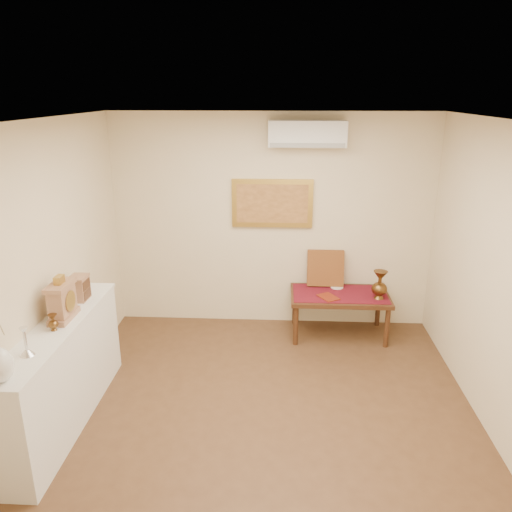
# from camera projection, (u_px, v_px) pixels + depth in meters

# --- Properties ---
(floor) EXTENTS (4.50, 4.50, 0.00)m
(floor) POSITION_uv_depth(u_px,v_px,m) (265.00, 427.00, 4.56)
(floor) COLOR brown
(floor) RESTS_ON ground
(ceiling) EXTENTS (4.50, 4.50, 0.00)m
(ceiling) POSITION_uv_depth(u_px,v_px,m) (267.00, 122.00, 3.71)
(ceiling) COLOR white
(ceiling) RESTS_ON ground
(wall_back) EXTENTS (4.00, 0.02, 2.70)m
(wall_back) POSITION_uv_depth(u_px,v_px,m) (272.00, 222.00, 6.27)
(wall_back) COLOR beige
(wall_back) RESTS_ON ground
(wall_front) EXTENTS (4.00, 0.02, 2.70)m
(wall_front) POSITION_uv_depth(u_px,v_px,m) (246.00, 502.00, 2.00)
(wall_front) COLOR beige
(wall_front) RESTS_ON ground
(wall_left) EXTENTS (0.02, 4.50, 2.70)m
(wall_left) POSITION_uv_depth(u_px,v_px,m) (31.00, 285.00, 4.24)
(wall_left) COLOR beige
(wall_left) RESTS_ON ground
(candlestick) EXTENTS (0.11, 0.11, 0.24)m
(candlestick) POSITION_uv_depth(u_px,v_px,m) (25.00, 341.00, 3.82)
(candlestick) COLOR silver
(candlestick) RESTS_ON display_ledge
(brass_urn_small) EXTENTS (0.09, 0.09, 0.19)m
(brass_urn_small) POSITION_uv_depth(u_px,v_px,m) (53.00, 320.00, 4.22)
(brass_urn_small) COLOR brown
(brass_urn_small) RESTS_ON display_ledge
(table_cloth) EXTENTS (1.14, 0.59, 0.01)m
(table_cloth) POSITION_uv_depth(u_px,v_px,m) (340.00, 294.00, 6.12)
(table_cloth) COLOR maroon
(table_cloth) RESTS_ON low_table
(brass_urn_tall) EXTENTS (0.19, 0.19, 0.42)m
(brass_urn_tall) POSITION_uv_depth(u_px,v_px,m) (380.00, 282.00, 5.91)
(brass_urn_tall) COLOR brown
(brass_urn_tall) RESTS_ON table_cloth
(plate) EXTENTS (0.16, 0.16, 0.01)m
(plate) POSITION_uv_depth(u_px,v_px,m) (337.00, 287.00, 6.30)
(plate) COLOR silver
(plate) RESTS_ON table_cloth
(menu) EXTENTS (0.28, 0.31, 0.01)m
(menu) POSITION_uv_depth(u_px,v_px,m) (328.00, 297.00, 5.99)
(menu) COLOR maroon
(menu) RESTS_ON table_cloth
(cushion) EXTENTS (0.46, 0.19, 0.47)m
(cushion) POSITION_uv_depth(u_px,v_px,m) (325.00, 268.00, 6.32)
(cushion) COLOR #591B11
(cushion) RESTS_ON table_cloth
(display_ledge) EXTENTS (0.37, 2.02, 0.98)m
(display_ledge) POSITION_uv_depth(u_px,v_px,m) (63.00, 374.00, 4.50)
(display_ledge) COLOR white
(display_ledge) RESTS_ON floor
(mantel_clock) EXTENTS (0.17, 0.36, 0.41)m
(mantel_clock) POSITION_uv_depth(u_px,v_px,m) (62.00, 301.00, 4.41)
(mantel_clock) COLOR #A67655
(mantel_clock) RESTS_ON display_ledge
(wooden_chest) EXTENTS (0.16, 0.21, 0.24)m
(wooden_chest) POSITION_uv_depth(u_px,v_px,m) (79.00, 288.00, 4.84)
(wooden_chest) COLOR #A67655
(wooden_chest) RESTS_ON display_ledge
(low_table) EXTENTS (1.20, 0.70, 0.55)m
(low_table) POSITION_uv_depth(u_px,v_px,m) (340.00, 299.00, 6.15)
(low_table) COLOR #452614
(low_table) RESTS_ON floor
(painting) EXTENTS (1.00, 0.06, 0.60)m
(painting) POSITION_uv_depth(u_px,v_px,m) (272.00, 203.00, 6.16)
(painting) COLOR #B48E39
(painting) RESTS_ON wall_back
(ac_unit) EXTENTS (0.90, 0.25, 0.30)m
(ac_unit) POSITION_uv_depth(u_px,v_px,m) (307.00, 134.00, 5.78)
(ac_unit) COLOR silver
(ac_unit) RESTS_ON wall_back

